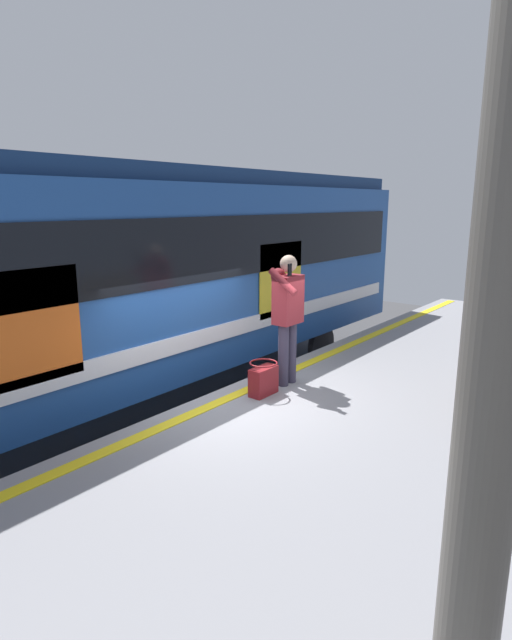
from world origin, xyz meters
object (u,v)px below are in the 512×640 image
at_px(train_carriage, 115,271).
at_px(passenger, 288,309).
at_px(handbag, 263,379).
at_px(station_column, 497,354).

relative_size(train_carriage, passenger, 7.36).
height_order(train_carriage, handbag, train_carriage).
relative_size(passenger, handbag, 4.03).
bearing_deg(station_column, train_carriage, -112.41).
bearing_deg(passenger, station_column, 46.49).
xyz_separation_m(train_carriage, station_column, (2.51, 6.09, 0.40)).
relative_size(train_carriage, station_column, 3.62).
xyz_separation_m(train_carriage, passenger, (-0.59, 2.82, -0.33)).
distance_m(train_carriage, handbag, 3.06).
bearing_deg(station_column, handbag, -128.39).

